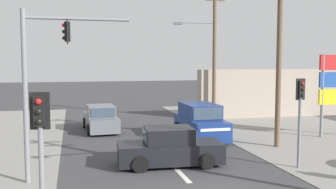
{
  "coord_description": "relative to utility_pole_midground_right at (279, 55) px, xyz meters",
  "views": [
    {
      "loc": [
        -3.9,
        -10.98,
        4.26
      ],
      "look_at": [
        -0.25,
        4.0,
        2.92
      ],
      "focal_mm": 42.0,
      "sensor_mm": 36.0,
      "label": 1
    }
  ],
  "objects": [
    {
      "name": "utility_pole_midground_right",
      "position": [
        0.0,
        0.0,
        0.0
      ],
      "size": [
        1.8,
        0.26,
        8.57
      ],
      "color": "brown",
      "rests_on": "ground"
    },
    {
      "name": "sedan_crossing_left",
      "position": [
        -8.12,
        6.62,
        -3.81
      ],
      "size": [
        2.07,
        4.32,
        1.56
      ],
      "color": "slate",
      "rests_on": "ground"
    },
    {
      "name": "pedestal_signal_left_kerb",
      "position": [
        -10.46,
        -8.17,
        -2.1
      ],
      "size": [
        0.44,
        0.3,
        3.56
      ],
      "color": "slate",
      "rests_on": "ground"
    },
    {
      "name": "shopping_plaza_sign",
      "position": [
        4.46,
        1.64,
        -1.54
      ],
      "size": [
        2.1,
        0.16,
        4.6
      ],
      "color": "slate",
      "rests_on": "ground"
    },
    {
      "name": "sedan_oncoming_mid",
      "position": [
        -5.95,
        -2.03,
        -3.81
      ],
      "size": [
        4.33,
        2.09,
        1.56
      ],
      "color": "black",
      "rests_on": "ground"
    },
    {
      "name": "lane_dash_far",
      "position": [
        -5.84,
        1.72,
        -4.51
      ],
      "size": [
        0.2,
        2.4,
        0.01
      ],
      "primitive_type": "cube",
      "color": "silver",
      "rests_on": "ground"
    },
    {
      "name": "suv_kerbside_parked",
      "position": [
        -2.96,
        3.05,
        -3.63
      ],
      "size": [
        2.08,
        4.55,
        1.9
      ],
      "color": "navy",
      "rests_on": "ground"
    },
    {
      "name": "pedestal_signal_right_kerb",
      "position": [
        -1.09,
        -3.65,
        -2.1
      ],
      "size": [
        0.44,
        0.31,
        3.56
      ],
      "color": "slate",
      "rests_on": "ground"
    },
    {
      "name": "utility_pole_background_right",
      "position": [
        -0.2,
        8.76,
        0.6
      ],
      "size": [
        3.78,
        0.49,
        9.52
      ],
      "color": "brown",
      "rests_on": "ground"
    },
    {
      "name": "traffic_signal_mast",
      "position": [
        -10.78,
        -3.11,
        -0.69
      ],
      "size": [
        3.69,
        0.44,
        6.0
      ],
      "color": "slate",
      "rests_on": "ground"
    },
    {
      "name": "shopfront_wall_far",
      "position": [
        5.16,
        9.72,
        -2.72
      ],
      "size": [
        12.0,
        1.0,
        3.6
      ],
      "primitive_type": "cube",
      "color": "#A39384",
      "rests_on": "ground"
    },
    {
      "name": "lane_dash_mid",
      "position": [
        -5.84,
        -3.28,
        -4.51
      ],
      "size": [
        0.2,
        2.4,
        0.01
      ],
      "primitive_type": "cube",
      "color": "silver",
      "rests_on": "ground"
    }
  ]
}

